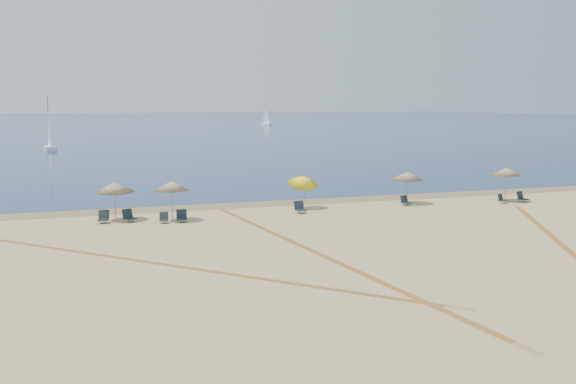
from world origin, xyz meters
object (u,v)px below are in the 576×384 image
(umbrella_2, at_px, (172,186))
(chair_3, at_px, (129,216))
(umbrella_3, at_px, (303,180))
(sailboat_0, at_px, (49,134))
(chair_2, at_px, (104,217))
(umbrella_1, at_px, (115,187))
(chair_5, at_px, (182,217))
(chair_7, at_px, (405,201))
(chair_6, at_px, (300,208))
(umbrella_5, at_px, (506,171))
(chair_9, at_px, (522,197))
(umbrella_4, at_px, (407,176))
(chair_8, at_px, (502,199))
(chair_4, at_px, (164,218))
(sailboat_1, at_px, (266,118))

(umbrella_2, distance_m, chair_3, 3.02)
(umbrella_3, height_order, sailboat_0, sailboat_0)
(chair_2, relative_size, sailboat_0, 0.10)
(umbrella_1, bearing_deg, chair_5, -25.88)
(chair_3, height_order, chair_7, chair_3)
(chair_5, xyz_separation_m, chair_6, (7.48, 0.82, 0.01))
(umbrella_5, distance_m, chair_5, 22.72)
(chair_7, bearing_deg, chair_9, -18.53)
(chair_5, relative_size, chair_6, 1.01)
(umbrella_4, xyz_separation_m, chair_7, (-0.41, -0.57, -1.63))
(umbrella_4, distance_m, chair_8, 6.79)
(chair_2, height_order, chair_4, chair_2)
(chair_4, height_order, chair_9, chair_9)
(chair_7, relative_size, chair_9, 0.87)
(umbrella_4, xyz_separation_m, sailboat_0, (-24.85, 60.78, 0.44))
(chair_3, xyz_separation_m, chair_4, (1.88, -0.95, -0.06))
(umbrella_3, bearing_deg, umbrella_1, -177.57)
(chair_2, distance_m, chair_8, 26.22)
(chair_4, height_order, chair_7, chair_7)
(umbrella_4, bearing_deg, chair_2, -177.46)
(chair_3, relative_size, chair_8, 1.19)
(umbrella_1, bearing_deg, umbrella_3, 2.43)
(chair_8, height_order, sailboat_1, sailboat_1)
(umbrella_2, height_order, sailboat_1, sailboat_1)
(umbrella_5, height_order, sailboat_1, sailboat_1)
(chair_8, bearing_deg, sailboat_0, 92.59)
(chair_2, height_order, chair_8, chair_2)
(umbrella_5, bearing_deg, chair_3, 179.67)
(chair_3, xyz_separation_m, sailboat_0, (-6.38, 61.78, 2.03))
(umbrella_5, height_order, chair_3, umbrella_5)
(chair_6, bearing_deg, sailboat_0, 101.48)
(umbrella_3, bearing_deg, chair_5, -164.78)
(umbrella_2, xyz_separation_m, chair_2, (-3.83, 0.55, -1.73))
(umbrella_2, xyz_separation_m, chair_4, (-0.56, -0.52, -1.78))
(umbrella_1, distance_m, sailboat_0, 61.35)
(umbrella_5, relative_size, sailboat_0, 0.31)
(umbrella_2, distance_m, chair_9, 24.09)
(chair_6, relative_size, sailboat_0, 0.10)
(chair_4, xyz_separation_m, sailboat_0, (-8.26, 62.73, 2.09))
(umbrella_3, distance_m, chair_3, 11.26)
(umbrella_3, distance_m, chair_9, 15.57)
(umbrella_1, xyz_separation_m, chair_3, (0.69, -0.69, -1.63))
(umbrella_2, bearing_deg, umbrella_1, 160.26)
(umbrella_4, xyz_separation_m, chair_9, (8.00, -1.71, -1.60))
(umbrella_1, distance_m, chair_5, 4.29)
(chair_8, bearing_deg, chair_4, 156.53)
(umbrella_3, xyz_separation_m, chair_5, (-8.21, -2.23, -1.56))
(chair_2, xyz_separation_m, chair_7, (19.45, 0.31, -0.03))
(chair_6, height_order, sailboat_0, sailboat_0)
(chair_9, xyz_separation_m, sailboat_0, (-32.85, 62.49, 2.04))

